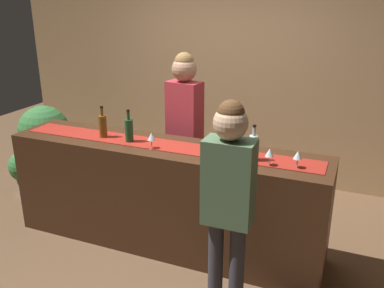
% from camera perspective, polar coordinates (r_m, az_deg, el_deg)
% --- Properties ---
extents(ground_plane, '(10.00, 10.00, 0.00)m').
position_cam_1_polar(ground_plane, '(4.15, -3.61, -13.26)').
color(ground_plane, brown).
extents(back_wall, '(6.00, 0.12, 2.90)m').
position_cam_1_polar(back_wall, '(5.31, 5.19, 10.89)').
color(back_wall, tan).
rests_on(back_wall, ground).
extents(bar_counter, '(2.93, 0.60, 1.00)m').
position_cam_1_polar(bar_counter, '(3.90, -3.77, -7.09)').
color(bar_counter, '#3D2314').
rests_on(bar_counter, ground).
extents(counter_runner_cloth, '(2.79, 0.28, 0.01)m').
position_cam_1_polar(counter_runner_cloth, '(3.70, -3.94, -0.14)').
color(counter_runner_cloth, maroon).
rests_on(counter_runner_cloth, bar_counter).
extents(wine_bottle_amber, '(0.07, 0.07, 0.30)m').
position_cam_1_polar(wine_bottle_amber, '(3.95, -12.10, 2.44)').
color(wine_bottle_amber, brown).
rests_on(wine_bottle_amber, bar_counter).
extents(wine_bottle_clear, '(0.07, 0.07, 0.30)m').
position_cam_1_polar(wine_bottle_clear, '(3.35, 8.39, -0.47)').
color(wine_bottle_clear, '#B2C6C1').
rests_on(wine_bottle_clear, bar_counter).
extents(wine_bottle_green, '(0.07, 0.07, 0.30)m').
position_cam_1_polar(wine_bottle_green, '(3.79, -8.61, 1.91)').
color(wine_bottle_green, '#194723').
rests_on(wine_bottle_green, bar_counter).
extents(wine_glass_near_customer, '(0.07, 0.07, 0.14)m').
position_cam_1_polar(wine_glass_near_customer, '(3.27, 10.56, -1.23)').
color(wine_glass_near_customer, silver).
rests_on(wine_glass_near_customer, bar_counter).
extents(wine_glass_mid_counter, '(0.07, 0.07, 0.14)m').
position_cam_1_polar(wine_glass_mid_counter, '(3.27, 14.28, -1.54)').
color(wine_glass_mid_counter, silver).
rests_on(wine_glass_mid_counter, bar_counter).
extents(wine_glass_far_end, '(0.07, 0.07, 0.14)m').
position_cam_1_polar(wine_glass_far_end, '(3.60, -5.57, 0.95)').
color(wine_glass_far_end, silver).
rests_on(wine_glass_far_end, bar_counter).
extents(bartender, '(0.37, 0.26, 1.74)m').
position_cam_1_polar(bartender, '(4.19, -1.03, 3.51)').
color(bartender, '#26262B').
rests_on(bartender, ground).
extents(customer_sipping, '(0.34, 0.23, 1.64)m').
position_cam_1_polar(customer_sipping, '(2.84, 5.01, -6.43)').
color(customer_sipping, '#33333D').
rests_on(customer_sipping, ground).
extents(potted_plant_tall, '(0.64, 0.64, 0.94)m').
position_cam_1_polar(potted_plant_tall, '(5.68, -19.51, 1.00)').
color(potted_plant_tall, '#4C4C51').
rests_on(potted_plant_tall, ground).
extents(potted_plant_small, '(0.38, 0.38, 0.55)m').
position_cam_1_polar(potted_plant_small, '(5.29, -21.79, -3.23)').
color(potted_plant_small, '#9E9389').
rests_on(potted_plant_small, ground).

